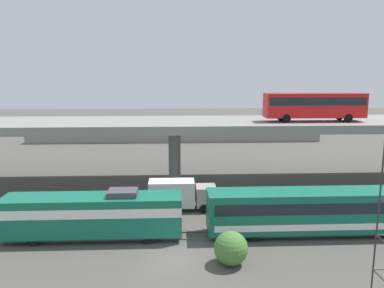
% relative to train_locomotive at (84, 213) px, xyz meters
% --- Properties ---
extents(ground_plane, '(260.00, 260.00, 0.00)m').
position_rel_train_locomotive_xyz_m(ground_plane, '(7.56, -4.00, -2.19)').
color(ground_plane, '#4C4944').
extents(rail_strip_near, '(110.00, 0.12, 0.12)m').
position_rel_train_locomotive_xyz_m(rail_strip_near, '(7.56, -0.70, -2.13)').
color(rail_strip_near, '#59544C').
rests_on(rail_strip_near, ground_plane).
extents(rail_strip_far, '(110.00, 0.12, 0.12)m').
position_rel_train_locomotive_xyz_m(rail_strip_far, '(7.56, 0.70, -2.13)').
color(rail_strip_far, '#59544C').
rests_on(rail_strip_far, ground_plane).
extents(train_locomotive, '(15.77, 3.04, 4.18)m').
position_rel_train_locomotive_xyz_m(train_locomotive, '(0.00, 0.00, 0.00)').
color(train_locomotive, '#14664C').
rests_on(train_locomotive, ground_plane).
extents(train_coach_lead, '(21.77, 3.04, 3.86)m').
position_rel_train_locomotive_xyz_m(train_coach_lead, '(21.21, -0.00, -0.02)').
color(train_coach_lead, '#14664C').
rests_on(train_coach_lead, ground_plane).
extents(highway_overpass, '(96.00, 11.28, 8.04)m').
position_rel_train_locomotive_xyz_m(highway_overpass, '(7.56, 16.00, 5.18)').
color(highway_overpass, gray).
rests_on(highway_overpass, ground_plane).
extents(transit_bus_on_overpass, '(12.00, 2.68, 3.40)m').
position_rel_train_locomotive_xyz_m(transit_bus_on_overpass, '(24.44, 14.48, 7.90)').
color(transit_bus_on_overpass, red).
rests_on(transit_bus_on_overpass, highway_overpass).
extents(service_truck_west, '(6.80, 2.46, 3.04)m').
position_rel_train_locomotive_xyz_m(service_truck_west, '(8.12, 6.55, -0.56)').
color(service_truck_west, '#9E998C').
rests_on(service_truck_west, ground_plane).
extents(pier_parking_lot, '(59.91, 12.26, 1.75)m').
position_rel_train_locomotive_xyz_m(pier_parking_lot, '(7.56, 51.00, -1.32)').
color(pier_parking_lot, gray).
rests_on(pier_parking_lot, ground_plane).
extents(parked_car_0, '(4.59, 1.82, 1.50)m').
position_rel_train_locomotive_xyz_m(parked_car_0, '(29.09, 51.52, 0.33)').
color(parked_car_0, black).
rests_on(parked_car_0, pier_parking_lot).
extents(parked_car_1, '(4.02, 1.97, 1.50)m').
position_rel_train_locomotive_xyz_m(parked_car_1, '(6.17, 54.01, 0.33)').
color(parked_car_1, '#9E998C').
rests_on(parked_car_1, pier_parking_lot).
extents(parked_car_2, '(4.59, 1.83, 1.50)m').
position_rel_train_locomotive_xyz_m(parked_car_2, '(-17.69, 51.76, 0.33)').
color(parked_car_2, silver).
rests_on(parked_car_2, pier_parking_lot).
extents(parked_car_3, '(4.55, 1.84, 1.50)m').
position_rel_train_locomotive_xyz_m(parked_car_3, '(-4.01, 53.07, 0.33)').
color(parked_car_3, '#515459').
rests_on(parked_car_3, pier_parking_lot).
extents(parked_car_4, '(4.41, 1.90, 1.50)m').
position_rel_train_locomotive_xyz_m(parked_car_4, '(9.85, 51.14, 0.33)').
color(parked_car_4, '#9E998C').
rests_on(parked_car_4, pier_parking_lot).
extents(parked_car_5, '(4.09, 1.95, 1.50)m').
position_rel_train_locomotive_xyz_m(parked_car_5, '(18.76, 52.73, 0.33)').
color(parked_car_5, '#515459').
rests_on(parked_car_5, pier_parking_lot).
extents(parked_car_6, '(4.63, 1.84, 1.50)m').
position_rel_train_locomotive_xyz_m(parked_car_6, '(31.94, 48.62, 0.33)').
color(parked_car_6, '#9E998C').
rests_on(parked_car_6, pier_parking_lot).
extents(harbor_water, '(140.00, 36.00, 0.01)m').
position_rel_train_locomotive_xyz_m(harbor_water, '(7.56, 74.00, -2.19)').
color(harbor_water, navy).
rests_on(harbor_water, ground_plane).
extents(shrub_right, '(2.47, 2.47, 2.47)m').
position_rel_train_locomotive_xyz_m(shrub_right, '(11.59, -4.97, -0.96)').
color(shrub_right, '#467737').
rests_on(shrub_right, ground_plane).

